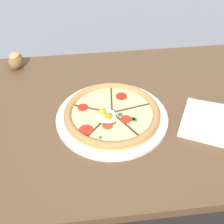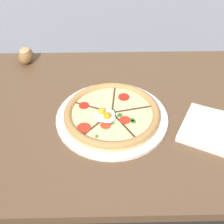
# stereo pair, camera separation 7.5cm
# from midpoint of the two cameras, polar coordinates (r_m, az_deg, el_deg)

# --- Properties ---
(dining_table) EXTENTS (1.38, 0.76, 0.74)m
(dining_table) POSITION_cam_midpoint_polar(r_m,az_deg,el_deg) (1.11, 4.50, -4.05)
(dining_table) COLOR brown
(dining_table) RESTS_ON ground_plane
(pizza) EXTENTS (0.36, 0.36, 0.05)m
(pizza) POSITION_cam_midpoint_polar(r_m,az_deg,el_deg) (0.99, 2.14, -0.58)
(pizza) COLOR white
(pizza) RESTS_ON dining_table
(napkin_folded) EXTENTS (0.26, 0.25, 0.04)m
(napkin_folded) POSITION_cam_midpoint_polar(r_m,az_deg,el_deg) (1.01, 20.72, -3.11)
(napkin_folded) COLOR silver
(napkin_folded) RESTS_ON dining_table
(bread_piece_near) EXTENTS (0.07, 0.08, 0.07)m
(bread_piece_near) POSITION_cam_midpoint_polar(r_m,az_deg,el_deg) (1.29, -13.87, 9.99)
(bread_piece_near) COLOR olive
(bread_piece_near) RESTS_ON dining_table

